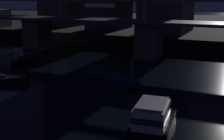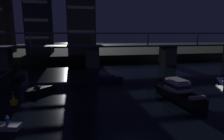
% 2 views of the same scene
% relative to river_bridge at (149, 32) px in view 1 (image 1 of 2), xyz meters
% --- Properties ---
extents(far_riverbank, '(240.00, 80.00, 2.20)m').
position_rel_river_bridge_xyz_m(far_riverbank, '(-0.00, 48.01, -3.02)').
color(far_riverbank, black).
rests_on(far_riverbank, ground).
extents(river_bridge, '(96.36, 6.40, 9.38)m').
position_rel_river_bridge_xyz_m(river_bridge, '(0.00, 0.00, 0.00)').
color(river_bridge, '#605B51').
rests_on(river_bridge, ground).
extents(cabin_cruiser_near_left, '(3.55, 9.31, 2.79)m').
position_rel_river_bridge_xyz_m(cabin_cruiser_near_left, '(9.47, -28.77, -3.07)').
color(cabin_cruiser_near_left, black).
rests_on(cabin_cruiser_near_left, ground).
extents(speedboat_near_right, '(4.86, 3.61, 1.16)m').
position_rel_river_bridge_xyz_m(speedboat_near_right, '(2.09, -16.28, -3.71)').
color(speedboat_near_right, '#19234C').
rests_on(speedboat_near_right, ground).
extents(speedboat_mid_center, '(1.88, 5.20, 1.16)m').
position_rel_river_bridge_xyz_m(speedboat_mid_center, '(-16.08, -11.58, -3.71)').
color(speedboat_mid_center, black).
rests_on(speedboat_mid_center, ground).
extents(speedboat_mid_right, '(4.25, 4.51, 1.16)m').
position_rel_river_bridge_xyz_m(speedboat_mid_right, '(-10.01, -21.72, -3.71)').
color(speedboat_mid_right, black).
rests_on(speedboat_mid_right, ground).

